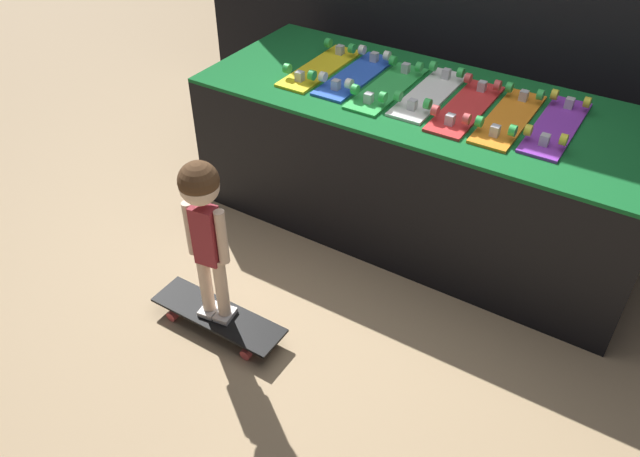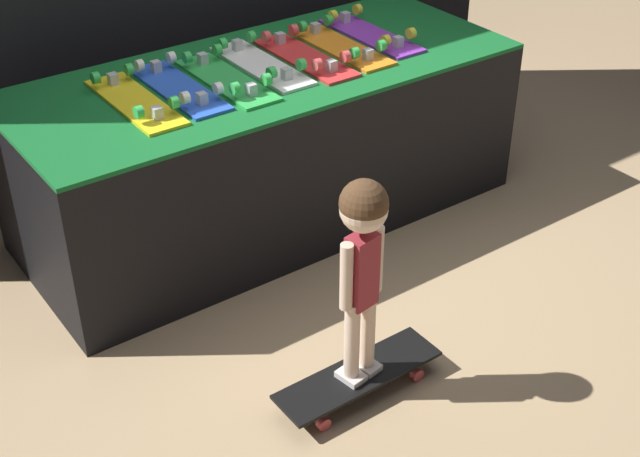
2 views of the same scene
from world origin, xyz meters
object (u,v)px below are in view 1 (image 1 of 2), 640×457
skateboard_green_on_rack (388,86)px  skateboard_red_on_rack (466,106)px  child (203,215)px  skateboard_on_floor (218,316)px  skateboard_blue_on_rack (356,74)px  skateboard_purple_on_rack (557,125)px  skateboard_yellow_on_rack (321,66)px  skateboard_white_on_rack (430,92)px  skateboard_orange_on_rack (509,116)px

skateboard_green_on_rack → skateboard_red_on_rack: bearing=1.0°
skateboard_red_on_rack → child: size_ratio=0.75×
child → skateboard_on_floor: bearing=-72.1°
skateboard_blue_on_rack → skateboard_purple_on_rack: size_ratio=1.00×
skateboard_on_floor → skateboard_green_on_rack: bearing=80.6°
skateboard_yellow_on_rack → child: (0.23, -1.29, -0.13)m
skateboard_yellow_on_rack → child: bearing=-80.0°
skateboard_white_on_rack → skateboard_on_floor: skateboard_white_on_rack is taller
skateboard_orange_on_rack → skateboard_purple_on_rack: (0.22, 0.04, 0.00)m
skateboard_blue_on_rack → skateboard_white_on_rack: 0.43m
skateboard_purple_on_rack → skateboard_on_floor: size_ratio=0.93×
skateboard_green_on_rack → skateboard_white_on_rack: same height
skateboard_yellow_on_rack → skateboard_red_on_rack: (0.87, -0.02, 0.00)m
skateboard_white_on_rack → skateboard_green_on_rack: bearing=-166.9°
skateboard_red_on_rack → skateboard_white_on_rack: bearing=168.8°
skateboard_purple_on_rack → skateboard_orange_on_rack: bearing=-169.6°
skateboard_white_on_rack → skateboard_orange_on_rack: 0.44m
skateboard_yellow_on_rack → skateboard_green_on_rack: 0.44m
skateboard_yellow_on_rack → skateboard_red_on_rack: same height
skateboard_green_on_rack → child: (-0.21, -1.26, -0.13)m
skateboard_yellow_on_rack → skateboard_white_on_rack: (0.65, 0.02, 0.00)m
skateboard_red_on_rack → skateboard_purple_on_rack: size_ratio=1.00×
skateboard_blue_on_rack → skateboard_on_floor: 1.50m
skateboard_yellow_on_rack → skateboard_blue_on_rack: same height
skateboard_white_on_rack → skateboard_red_on_rack: size_ratio=1.00×
skateboard_yellow_on_rack → skateboard_green_on_rack: same height
skateboard_blue_on_rack → skateboard_red_on_rack: same height
skateboard_purple_on_rack → skateboard_white_on_rack: bearing=-179.5°
skateboard_blue_on_rack → skateboard_purple_on_rack: bearing=0.8°
child → skateboard_orange_on_rack: bearing=47.3°
skateboard_white_on_rack → skateboard_red_on_rack: (0.22, -0.04, 0.00)m
skateboard_green_on_rack → skateboard_yellow_on_rack: bearing=176.4°
skateboard_red_on_rack → skateboard_purple_on_rack: (0.43, 0.05, 0.00)m
skateboard_yellow_on_rack → skateboard_white_on_rack: size_ratio=1.00×
skateboard_white_on_rack → skateboard_red_on_rack: bearing=-11.2°
skateboard_blue_on_rack → skateboard_white_on_rack: (0.43, 0.01, 0.00)m
skateboard_purple_on_rack → child: (-1.08, -1.32, -0.13)m
skateboard_orange_on_rack → skateboard_on_floor: size_ratio=0.93×
skateboard_yellow_on_rack → skateboard_blue_on_rack: (0.22, 0.01, 0.00)m
skateboard_orange_on_rack → child: (-0.86, -1.28, -0.13)m
skateboard_white_on_rack → skateboard_on_floor: 1.56m
skateboard_blue_on_rack → child: child is taller
skateboard_on_floor → skateboard_blue_on_rack: bearing=90.4°
skateboard_green_on_rack → skateboard_white_on_rack: bearing=13.1°
skateboard_red_on_rack → child: child is taller
skateboard_green_on_rack → skateboard_orange_on_rack: size_ratio=1.00×
child → skateboard_purple_on_rack: bearing=42.0°
skateboard_green_on_rack → skateboard_white_on_rack: size_ratio=1.00×
skateboard_red_on_rack → child: bearing=-116.9°
skateboard_on_floor → child: (-0.00, 0.00, 0.61)m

